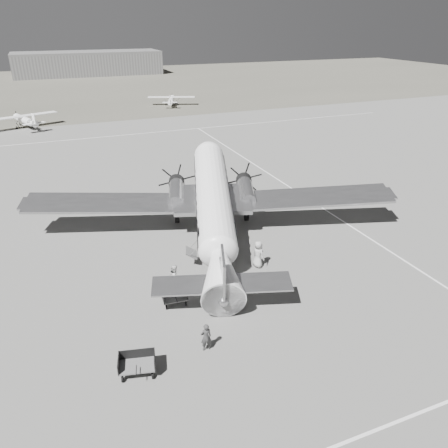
{
  "coord_description": "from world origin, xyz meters",
  "views": [
    {
      "loc": [
        -9.41,
        -23.21,
        15.09
      ],
      "look_at": [
        0.92,
        2.24,
        2.2
      ],
      "focal_mm": 35.0,
      "sensor_mm": 36.0,
      "label": 1
    }
  ],
  "objects_px": {
    "hangar_main": "(88,63)",
    "light_plane_right": "(171,101)",
    "ramp_agent": "(175,277)",
    "passenger": "(258,254)",
    "baggage_cart_far": "(137,365)",
    "baggage_cart_near": "(175,298)",
    "ground_crew": "(206,337)",
    "light_plane_left": "(25,121)",
    "dc3_airliner": "(214,206)"
  },
  "relations": [
    {
      "from": "passenger",
      "to": "light_plane_right",
      "type": "bearing_deg",
      "value": -29.63
    },
    {
      "from": "baggage_cart_far",
      "to": "baggage_cart_near",
      "type": "bearing_deg",
      "value": 69.03
    },
    {
      "from": "ramp_agent",
      "to": "passenger",
      "type": "distance_m",
      "value": 5.92
    },
    {
      "from": "light_plane_right",
      "to": "baggage_cart_near",
      "type": "relative_size",
      "value": 6.04
    },
    {
      "from": "hangar_main",
      "to": "passenger",
      "type": "xyz_separation_m",
      "value": [
        -2.74,
        -120.53,
        -2.36
      ]
    },
    {
      "from": "hangar_main",
      "to": "dc3_airliner",
      "type": "distance_m",
      "value": 115.84
    },
    {
      "from": "light_plane_left",
      "to": "light_plane_right",
      "type": "relative_size",
      "value": 1.15
    },
    {
      "from": "dc3_airliner",
      "to": "ramp_agent",
      "type": "bearing_deg",
      "value": -112.98
    },
    {
      "from": "ground_crew",
      "to": "ramp_agent",
      "type": "bearing_deg",
      "value": -90.09
    },
    {
      "from": "dc3_airliner",
      "to": "light_plane_right",
      "type": "relative_size",
      "value": 3.19
    },
    {
      "from": "light_plane_right",
      "to": "ramp_agent",
      "type": "bearing_deg",
      "value": -85.59
    },
    {
      "from": "baggage_cart_near",
      "to": "baggage_cart_far",
      "type": "bearing_deg",
      "value": -120.0
    },
    {
      "from": "light_plane_left",
      "to": "hangar_main",
      "type": "bearing_deg",
      "value": 55.44
    },
    {
      "from": "hangar_main",
      "to": "ground_crew",
      "type": "distance_m",
      "value": 127.22
    },
    {
      "from": "hangar_main",
      "to": "ramp_agent",
      "type": "xyz_separation_m",
      "value": [
        -8.64,
        -121.06,
        -2.44
      ]
    },
    {
      "from": "dc3_airliner",
      "to": "passenger",
      "type": "xyz_separation_m",
      "value": [
        1.34,
        -4.77,
        -1.81
      ]
    },
    {
      "from": "hangar_main",
      "to": "light_plane_left",
      "type": "bearing_deg",
      "value": -103.99
    },
    {
      "from": "hangar_main",
      "to": "light_plane_left",
      "type": "distance_m",
      "value": 72.12
    },
    {
      "from": "light_plane_right",
      "to": "ramp_agent",
      "type": "xyz_separation_m",
      "value": [
        -17.25,
        -61.49,
        -0.08
      ]
    },
    {
      "from": "light_plane_right",
      "to": "passenger",
      "type": "xyz_separation_m",
      "value": [
        -11.35,
        -60.96,
        0.0
      ]
    },
    {
      "from": "hangar_main",
      "to": "baggage_cart_far",
      "type": "height_order",
      "value": "hangar_main"
    },
    {
      "from": "dc3_airliner",
      "to": "passenger",
      "type": "relative_size",
      "value": 15.35
    },
    {
      "from": "light_plane_left",
      "to": "ground_crew",
      "type": "height_order",
      "value": "light_plane_left"
    },
    {
      "from": "light_plane_left",
      "to": "ground_crew",
      "type": "distance_m",
      "value": 57.6
    },
    {
      "from": "light_plane_left",
      "to": "baggage_cart_near",
      "type": "distance_m",
      "value": 53.27
    },
    {
      "from": "baggage_cart_near",
      "to": "ground_crew",
      "type": "bearing_deg",
      "value": -80.95
    },
    {
      "from": "hangar_main",
      "to": "baggage_cart_near",
      "type": "bearing_deg",
      "value": -94.26
    },
    {
      "from": "dc3_airliner",
      "to": "baggage_cart_near",
      "type": "height_order",
      "value": "dc3_airliner"
    },
    {
      "from": "hangar_main",
      "to": "baggage_cart_near",
      "type": "relative_size",
      "value": 28.01
    },
    {
      "from": "light_plane_left",
      "to": "light_plane_right",
      "type": "xyz_separation_m",
      "value": [
        26.04,
        10.38,
        -0.14
      ]
    },
    {
      "from": "dc3_airliner",
      "to": "passenger",
      "type": "height_order",
      "value": "dc3_airliner"
    },
    {
      "from": "dc3_airliner",
      "to": "light_plane_right",
      "type": "distance_m",
      "value": 57.64
    },
    {
      "from": "ramp_agent",
      "to": "light_plane_left",
      "type": "bearing_deg",
      "value": 34.27
    },
    {
      "from": "hangar_main",
      "to": "ramp_agent",
      "type": "distance_m",
      "value": 121.39
    },
    {
      "from": "ramp_agent",
      "to": "ground_crew",
      "type": "bearing_deg",
      "value": -156.58
    },
    {
      "from": "baggage_cart_far",
      "to": "passenger",
      "type": "relative_size",
      "value": 0.95
    },
    {
      "from": "dc3_airliner",
      "to": "baggage_cart_far",
      "type": "xyz_separation_m",
      "value": [
        -8.22,
        -11.48,
        -2.25
      ]
    },
    {
      "from": "baggage_cart_far",
      "to": "light_plane_left",
      "type": "bearing_deg",
      "value": 108.32
    },
    {
      "from": "baggage_cart_far",
      "to": "hangar_main",
      "type": "bearing_deg",
      "value": 97.68
    },
    {
      "from": "hangar_main",
      "to": "light_plane_right",
      "type": "height_order",
      "value": "hangar_main"
    },
    {
      "from": "ground_crew",
      "to": "baggage_cart_far",
      "type": "bearing_deg",
      "value": 6.63
    },
    {
      "from": "light_plane_right",
      "to": "passenger",
      "type": "distance_m",
      "value": 62.01
    },
    {
      "from": "ramp_agent",
      "to": "passenger",
      "type": "xyz_separation_m",
      "value": [
        5.9,
        0.53,
        0.09
      ]
    },
    {
      "from": "light_plane_left",
      "to": "ramp_agent",
      "type": "bearing_deg",
      "value": -100.82
    },
    {
      "from": "ground_crew",
      "to": "ramp_agent",
      "type": "distance_m",
      "value": 5.84
    },
    {
      "from": "hangar_main",
      "to": "passenger",
      "type": "relative_size",
      "value": 22.29
    },
    {
      "from": "light_plane_right",
      "to": "ground_crew",
      "type": "distance_m",
      "value": 69.53
    },
    {
      "from": "baggage_cart_near",
      "to": "passenger",
      "type": "distance_m",
      "value": 6.72
    },
    {
      "from": "light_plane_right",
      "to": "baggage_cart_near",
      "type": "bearing_deg",
      "value": -85.64
    },
    {
      "from": "baggage_cart_far",
      "to": "passenger",
      "type": "distance_m",
      "value": 11.69
    }
  ]
}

